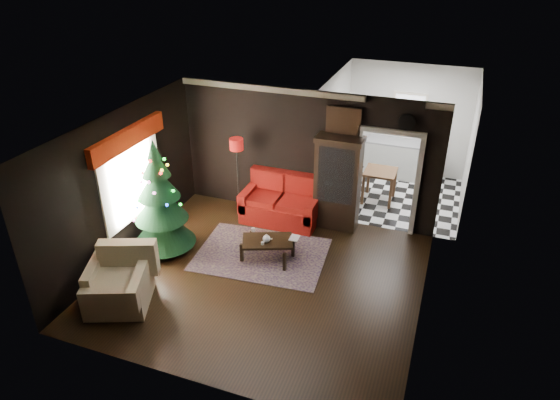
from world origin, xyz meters
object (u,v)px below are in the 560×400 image
(loveseat, at_px, (281,200))
(wall_clock, at_px, (407,122))
(armchair, at_px, (117,281))
(christmas_tree, at_px, (160,201))
(floor_lamp, at_px, (238,179))
(curio_cabinet, at_px, (337,185))
(coffee_table, at_px, (268,249))
(kitchen_table, at_px, (379,186))
(teapot, at_px, (266,238))

(loveseat, bearing_deg, wall_clock, 9.66)
(armchair, relative_size, wall_clock, 3.27)
(christmas_tree, height_order, armchair, christmas_tree)
(floor_lamp, height_order, christmas_tree, christmas_tree)
(curio_cabinet, height_order, coffee_table, curio_cabinet)
(loveseat, height_order, christmas_tree, christmas_tree)
(christmas_tree, xyz_separation_m, coffee_table, (2.03, 0.33, -0.83))
(coffee_table, bearing_deg, curio_cabinet, 62.04)
(floor_lamp, height_order, wall_clock, wall_clock)
(floor_lamp, distance_m, christmas_tree, 1.97)
(loveseat, xyz_separation_m, kitchen_table, (1.80, 1.65, -0.12))
(loveseat, height_order, floor_lamp, floor_lamp)
(floor_lamp, xyz_separation_m, kitchen_table, (2.79, 1.65, -0.45))
(loveseat, height_order, kitchen_table, loveseat)
(christmas_tree, bearing_deg, coffee_table, 9.30)
(curio_cabinet, distance_m, teapot, 2.00)
(coffee_table, relative_size, kitchen_table, 1.24)
(loveseat, xyz_separation_m, armchair, (-1.59, -3.49, -0.04))
(christmas_tree, relative_size, teapot, 14.16)
(curio_cabinet, xyz_separation_m, wall_clock, (1.20, 0.18, 1.43))
(loveseat, distance_m, teapot, 1.55)
(coffee_table, height_order, teapot, teapot)
(floor_lamp, relative_size, kitchen_table, 2.46)
(kitchen_table, bearing_deg, coffee_table, -116.37)
(curio_cabinet, height_order, armchair, curio_cabinet)
(loveseat, relative_size, coffee_table, 1.83)
(loveseat, distance_m, floor_lamp, 1.04)
(christmas_tree, distance_m, kitchen_table, 5.00)
(christmas_tree, height_order, kitchen_table, christmas_tree)
(christmas_tree, bearing_deg, curio_cabinet, 34.49)
(teapot, distance_m, kitchen_table, 3.53)
(armchair, bearing_deg, wall_clock, 23.03)
(christmas_tree, distance_m, coffee_table, 2.22)
(armchair, height_order, teapot, armchair)
(loveseat, distance_m, armchair, 3.83)
(armchair, xyz_separation_m, coffee_table, (1.85, 2.03, -0.24))
(coffee_table, bearing_deg, wall_clock, 41.59)
(armchair, bearing_deg, kitchen_table, 35.00)
(loveseat, bearing_deg, armchair, -114.51)
(teapot, distance_m, wall_clock, 3.40)
(teapot, bearing_deg, floor_lamp, 129.42)
(wall_clock, bearing_deg, teapot, -137.21)
(christmas_tree, bearing_deg, teapot, 7.29)
(curio_cabinet, distance_m, coffee_table, 2.03)
(floor_lamp, xyz_separation_m, armchair, (-0.60, -3.49, -0.37))
(wall_clock, bearing_deg, christmas_tree, -152.05)
(christmas_tree, bearing_deg, floor_lamp, 66.36)
(curio_cabinet, height_order, teapot, curio_cabinet)
(curio_cabinet, bearing_deg, wall_clock, 8.53)
(armchair, relative_size, teapot, 6.43)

